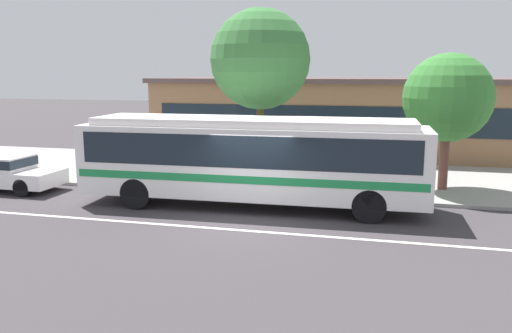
% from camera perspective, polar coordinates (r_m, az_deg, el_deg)
% --- Properties ---
extents(ground_plane, '(120.00, 120.00, 0.00)m').
position_cam_1_polar(ground_plane, '(15.37, -1.06, -6.10)').
color(ground_plane, '#3C383B').
extents(sidewalk_slab, '(60.00, 8.00, 0.12)m').
position_cam_1_polar(sidewalk_slab, '(22.17, 3.76, -0.85)').
color(sidewalk_slab, gray).
rests_on(sidewalk_slab, ground_plane).
extents(lane_stripe_center, '(56.00, 0.16, 0.01)m').
position_cam_1_polar(lane_stripe_center, '(14.63, -1.88, -6.94)').
color(lane_stripe_center, silver).
rests_on(lane_stripe_center, ground_plane).
extents(transit_bus, '(11.12, 2.79, 2.89)m').
position_cam_1_polar(transit_bus, '(16.80, -0.45, 1.19)').
color(transit_bus, white).
rests_on(transit_bus, ground_plane).
extents(pedestrian_waiting_near_sign, '(0.47, 0.47, 1.67)m').
position_cam_1_polar(pedestrian_waiting_near_sign, '(20.84, -8.74, 1.22)').
color(pedestrian_waiting_near_sign, '#747050').
rests_on(pedestrian_waiting_near_sign, sidewalk_slab).
extents(pedestrian_walking_along_curb, '(0.41, 0.41, 1.68)m').
position_cam_1_polar(pedestrian_walking_along_curb, '(19.68, -3.52, 0.82)').
color(pedestrian_walking_along_curb, '#7C634B').
rests_on(pedestrian_walking_along_curb, sidewalk_slab).
extents(bus_stop_sign, '(0.15, 0.44, 2.54)m').
position_cam_1_polar(bus_stop_sign, '(18.28, 10.85, 1.96)').
color(bus_stop_sign, gray).
rests_on(bus_stop_sign, sidewalk_slab).
extents(street_tree_near_stop, '(3.79, 3.79, 6.58)m').
position_cam_1_polar(street_tree_near_stop, '(20.10, 0.47, 11.59)').
color(street_tree_near_stop, brown).
rests_on(street_tree_near_stop, sidewalk_slab).
extents(street_tree_mid_block, '(3.14, 3.14, 4.88)m').
position_cam_1_polar(street_tree_mid_block, '(19.86, 20.19, 7.01)').
color(street_tree_mid_block, brown).
rests_on(street_tree_mid_block, sidewalk_slab).
extents(station_building, '(19.03, 8.13, 4.01)m').
position_cam_1_polar(station_building, '(28.99, 8.84, 5.57)').
color(station_building, '#916747').
rests_on(station_building, ground_plane).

